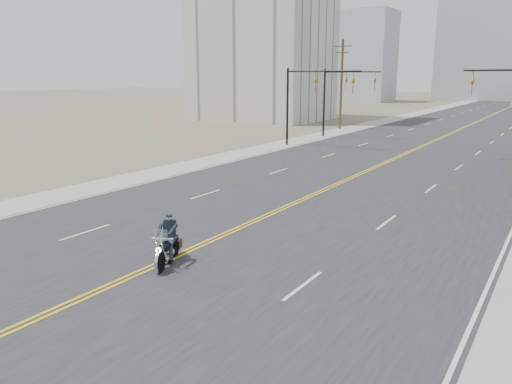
% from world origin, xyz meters
% --- Properties ---
extents(ground_plane, '(400.00, 400.00, 0.00)m').
position_xyz_m(ground_plane, '(0.00, 0.00, 0.00)').
color(ground_plane, '#776D56').
rests_on(ground_plane, ground).
extents(road, '(20.00, 200.00, 0.01)m').
position_xyz_m(road, '(0.00, 70.00, 0.01)').
color(road, '#303033').
rests_on(road, ground).
extents(sidewalk_left, '(3.00, 200.00, 0.01)m').
position_xyz_m(sidewalk_left, '(-11.50, 70.00, 0.01)').
color(sidewalk_left, '#A5A5A0').
rests_on(sidewalk_left, ground).
extents(traffic_mast_left, '(7.10, 0.26, 7.00)m').
position_xyz_m(traffic_mast_left, '(-8.98, 32.00, 4.94)').
color(traffic_mast_left, black).
rests_on(traffic_mast_left, ground).
extents(traffic_mast_far, '(6.10, 0.26, 7.00)m').
position_xyz_m(traffic_mast_far, '(-9.31, 40.00, 4.87)').
color(traffic_mast_far, black).
rests_on(traffic_mast_far, ground).
extents(utility_pole_left, '(2.20, 0.30, 10.50)m').
position_xyz_m(utility_pole_left, '(-12.50, 48.00, 5.48)').
color(utility_pole_left, brown).
rests_on(utility_pole_left, ground).
extents(apartment_block, '(18.00, 14.00, 30.00)m').
position_xyz_m(apartment_block, '(-28.00, 55.00, 15.00)').
color(apartment_block, silver).
rests_on(apartment_block, ground).
extents(haze_bldg_a, '(14.00, 12.00, 22.00)m').
position_xyz_m(haze_bldg_a, '(-35.00, 115.00, 11.00)').
color(haze_bldg_a, '#B7BCC6').
rests_on(haze_bldg_a, ground).
extents(haze_bldg_d, '(20.00, 15.00, 26.00)m').
position_xyz_m(haze_bldg_d, '(-12.00, 140.00, 13.00)').
color(haze_bldg_d, '#ADB2B7').
rests_on(haze_bldg_d, ground).
extents(haze_bldg_f, '(12.00, 12.00, 16.00)m').
position_xyz_m(haze_bldg_f, '(-50.00, 130.00, 8.00)').
color(haze_bldg_f, '#ADB2B7').
rests_on(haze_bldg_f, ground).
extents(motorcyclist, '(1.73, 2.36, 1.70)m').
position_xyz_m(motorcyclist, '(0.22, 3.21, 0.85)').
color(motorcyclist, black).
rests_on(motorcyclist, ground).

